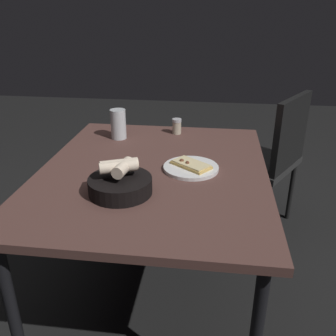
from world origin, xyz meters
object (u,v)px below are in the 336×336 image
object	(u,v)px
beer_glass	(118,126)
chair_near	(268,154)
pepper_shaker	(177,127)
dining_table	(154,182)
bread_basket	(120,182)
pizza_plate	(191,167)

from	to	relation	value
beer_glass	chair_near	world-z (taller)	same
beer_glass	pepper_shaker	size ratio (longest dim) A/B	1.87
dining_table	pepper_shaker	size ratio (longest dim) A/B	14.47
bread_basket	chair_near	bearing A→B (deg)	-122.89
bread_basket	beer_glass	xyz separation A→B (m)	(0.15, -0.55, 0.02)
dining_table	chair_near	xyz separation A→B (m)	(-0.57, -0.79, -0.16)
dining_table	chair_near	distance (m)	0.98
dining_table	pizza_plate	distance (m)	0.17
dining_table	bread_basket	xyz separation A→B (m)	(0.08, 0.21, 0.10)
dining_table	beer_glass	size ratio (longest dim) A/B	7.75
beer_glass	pizza_plate	bearing A→B (deg)	139.17
dining_table	pepper_shaker	bearing A→B (deg)	-95.95
bread_basket	pepper_shaker	distance (m)	0.67
dining_table	chair_near	world-z (taller)	chair_near
chair_near	bread_basket	bearing A→B (deg)	57.11
pepper_shaker	beer_glass	bearing A→B (deg)	21.08
bread_basket	beer_glass	size ratio (longest dim) A/B	1.56
beer_glass	pepper_shaker	bearing A→B (deg)	-158.92
bread_basket	chair_near	distance (m)	1.22
bread_basket	beer_glass	distance (m)	0.57
chair_near	dining_table	bearing A→B (deg)	54.26
dining_table	bread_basket	bearing A→B (deg)	69.21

